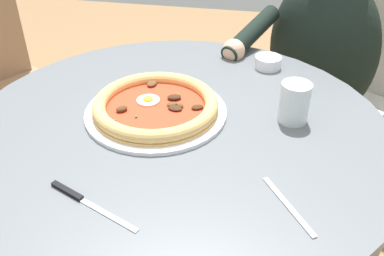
# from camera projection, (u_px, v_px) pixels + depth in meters

# --- Properties ---
(dining_table) EXTENTS (0.99, 0.99, 0.74)m
(dining_table) POSITION_uv_depth(u_px,v_px,m) (177.00, 170.00, 1.06)
(dining_table) COLOR #565B60
(dining_table) RESTS_ON ground
(pizza_on_plate) EXTENTS (0.34, 0.34, 0.04)m
(pizza_on_plate) POSITION_uv_depth(u_px,v_px,m) (156.00, 107.00, 1.01)
(pizza_on_plate) COLOR white
(pizza_on_plate) RESTS_ON dining_table
(water_glass) EXTENTS (0.07, 0.07, 0.10)m
(water_glass) POSITION_uv_depth(u_px,v_px,m) (294.00, 105.00, 0.98)
(water_glass) COLOR silver
(water_glass) RESTS_ON dining_table
(steak_knife) EXTENTS (0.09, 0.20, 0.01)m
(steak_knife) POSITION_uv_depth(u_px,v_px,m) (80.00, 198.00, 0.78)
(steak_knife) COLOR silver
(steak_knife) RESTS_ON dining_table
(ramekin_capers) EXTENTS (0.08, 0.08, 0.03)m
(ramekin_capers) POSITION_uv_depth(u_px,v_px,m) (268.00, 62.00, 1.22)
(ramekin_capers) COLOR white
(ramekin_capers) RESTS_ON dining_table
(fork_utensil) EXTENTS (0.14, 0.10, 0.00)m
(fork_utensil) POSITION_uv_depth(u_px,v_px,m) (288.00, 206.00, 0.76)
(fork_utensil) COLOR #BCBCC1
(fork_utensil) RESTS_ON dining_table
(diner_person) EXTENTS (0.44, 0.54, 1.13)m
(diner_person) POSITION_uv_depth(u_px,v_px,m) (311.00, 102.00, 1.54)
(diner_person) COLOR #282833
(diner_person) RESTS_ON ground
(cafe_chair_diner) EXTENTS (0.60, 0.60, 0.85)m
(cafe_chair_diner) POSITION_uv_depth(u_px,v_px,m) (332.00, 83.00, 1.61)
(cafe_chair_diner) COLOR beige
(cafe_chair_diner) RESTS_ON ground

